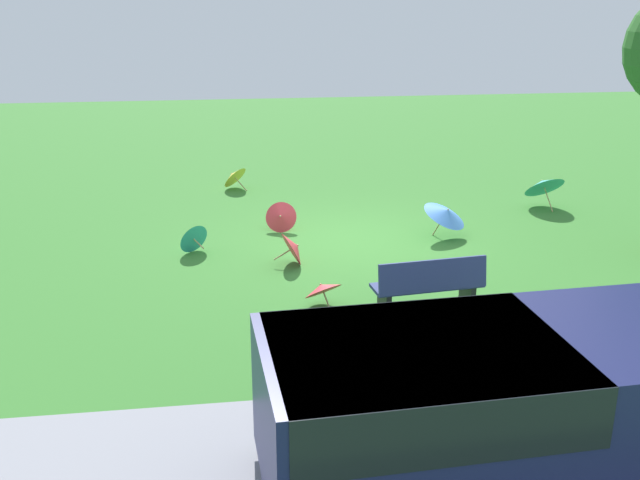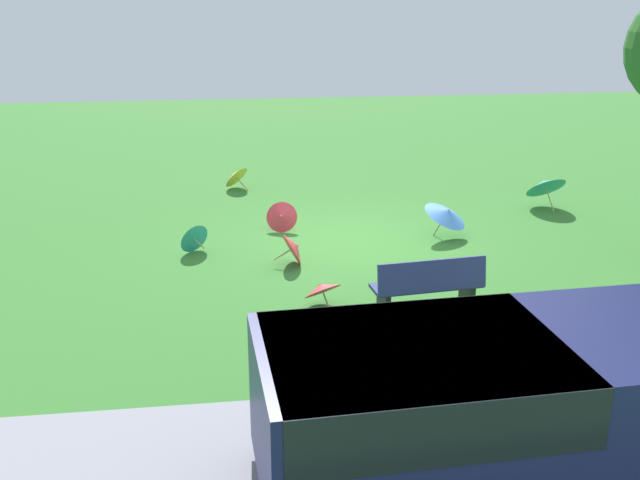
{
  "view_description": "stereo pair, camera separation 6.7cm",
  "coord_description": "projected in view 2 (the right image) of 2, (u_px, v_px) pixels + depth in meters",
  "views": [
    {
      "loc": [
        2.37,
        12.79,
        4.41
      ],
      "look_at": [
        0.81,
        1.63,
        0.6
      ],
      "focal_mm": 40.93,
      "sensor_mm": 36.0,
      "label": 1
    },
    {
      "loc": [
        2.3,
        12.8,
        4.41
      ],
      "look_at": [
        0.81,
        1.63,
        0.6
      ],
      "focal_mm": 40.93,
      "sensor_mm": 36.0,
      "label": 2
    }
  ],
  "objects": [
    {
      "name": "parasol_teal_1",
      "position": [
        193.0,
        238.0,
        13.02
      ],
      "size": [
        0.62,
        0.55,
        0.56
      ],
      "color": "tan",
      "rests_on": "ground"
    },
    {
      "name": "park_bench",
      "position": [
        428.0,
        286.0,
        10.37
      ],
      "size": [
        1.64,
        0.65,
        0.9
      ],
      "color": "navy",
      "rests_on": "ground"
    },
    {
      "name": "parasol_blue_0",
      "position": [
        447.0,
        213.0,
        13.75
      ],
      "size": [
        1.17,
        1.18,
        0.75
      ],
      "color": "tan",
      "rests_on": "ground"
    },
    {
      "name": "van_dark",
      "position": [
        493.0,
        400.0,
        6.61
      ],
      "size": [
        4.69,
        2.31,
        1.53
      ],
      "color": "#191E4C",
      "rests_on": "ground"
    },
    {
      "name": "parasol_yellow_0",
      "position": [
        235.0,
        176.0,
        17.28
      ],
      "size": [
        0.8,
        0.82,
        0.61
      ],
      "color": "tan",
      "rests_on": "ground"
    },
    {
      "name": "ground",
      "position": [
        351.0,
        241.0,
        13.72
      ],
      "size": [
        40.0,
        40.0,
        0.0
      ],
      "primitive_type": "plane",
      "color": "#387A2D"
    },
    {
      "name": "parasol_teal_0",
      "position": [
        545.0,
        185.0,
        15.7
      ],
      "size": [
        1.02,
        0.95,
        0.86
      ],
      "color": "tan",
      "rests_on": "ground"
    },
    {
      "name": "parasol_red_1",
      "position": [
        294.0,
        247.0,
        12.42
      ],
      "size": [
        0.62,
        0.7,
        0.63
      ],
      "color": "tan",
      "rests_on": "ground"
    },
    {
      "name": "parasol_red_2",
      "position": [
        321.0,
        288.0,
        10.73
      ],
      "size": [
        0.78,
        0.77,
        0.51
      ],
      "color": "tan",
      "rests_on": "ground"
    },
    {
      "name": "parasol_red_0",
      "position": [
        281.0,
        217.0,
        14.2
      ],
      "size": [
        0.68,
        0.67,
        0.59
      ],
      "color": "tan",
      "rests_on": "ground"
    }
  ]
}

